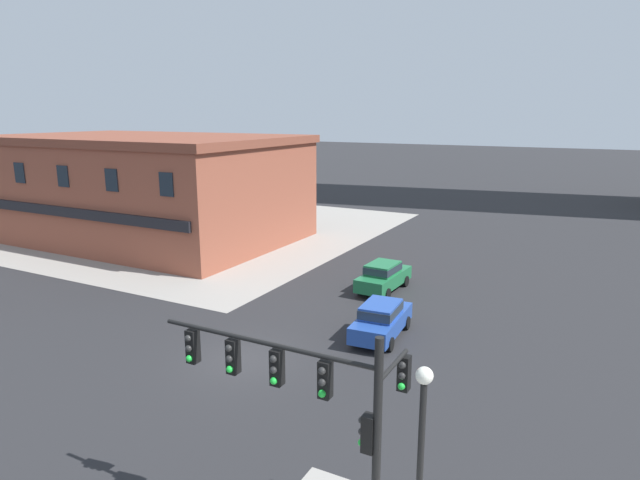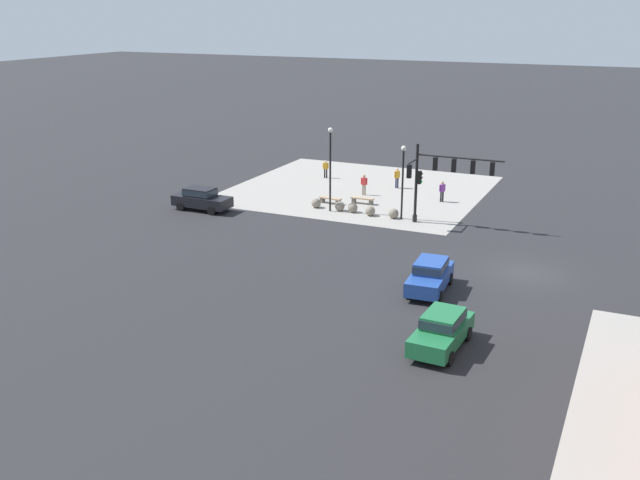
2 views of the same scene
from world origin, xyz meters
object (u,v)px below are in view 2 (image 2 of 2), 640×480
pedestrian_with_bag (326,168)px  car_main_northbound_far (201,198)px  bollard_sphere_curb_b (370,211)px  pedestrian_at_curb (442,190)px  street_lamp_mid_sidewalk (330,160)px  traffic_signal_main (438,174)px  bollard_sphere_curb_a (394,213)px  bench_mid_block (330,200)px  car_main_northbound_near (442,329)px  bench_near_signal (362,200)px  street_lamp_corner_near (403,173)px  pedestrian_walking_east (397,177)px  bollard_sphere_curb_d (340,206)px  pedestrian_near_bench (364,183)px  car_main_southbound_far (430,274)px  bollard_sphere_curb_c (353,208)px  bollard_sphere_curb_e (316,203)px

pedestrian_with_bag → car_main_northbound_far: (4.03, 13.57, 0.01)m
bollard_sphere_curb_b → pedestrian_at_curb: bearing=-121.3°
pedestrian_at_curb → street_lamp_mid_sidewalk: street_lamp_mid_sidewalk is taller
traffic_signal_main → bollard_sphere_curb_a: (3.20, -0.38, -3.24)m
bench_mid_block → street_lamp_mid_sidewalk: bearing=113.4°
street_lamp_mid_sidewalk → car_main_northbound_near: (-13.67, 18.70, -2.90)m
bollard_sphere_curb_a → street_lamp_mid_sidewalk: bearing=1.6°
bench_near_signal → street_lamp_corner_near: (-4.04, 2.69, 2.99)m
bollard_sphere_curb_b → car_main_northbound_far: 12.56m
bollard_sphere_curb_b → pedestrian_walking_east: pedestrian_walking_east is taller
bollard_sphere_curb_d → pedestrian_near_bench: bearing=-88.8°
car_main_northbound_near → car_main_southbound_far: 6.88m
pedestrian_walking_east → car_main_northbound_near: size_ratio=0.38×
car_main_northbound_near → car_main_northbound_far: bearing=-33.7°
bollard_sphere_curb_c → pedestrian_walking_east: (-0.50, -8.53, 0.61)m
traffic_signal_main → street_lamp_corner_near: traffic_signal_main is taller
bollard_sphere_curb_a → pedestrian_walking_east: pedestrian_walking_east is taller
pedestrian_walking_east → street_lamp_mid_sidewalk: 9.60m
bollard_sphere_curb_a → car_main_southbound_far: 13.93m
bollard_sphere_curb_b → street_lamp_corner_near: bearing=-175.2°
bollard_sphere_curb_e → street_lamp_mid_sidewalk: 3.74m
bollard_sphere_curb_a → pedestrian_near_bench: pedestrian_near_bench is taller
bollard_sphere_curb_d → pedestrian_with_bag: 10.94m
bollard_sphere_curb_c → car_main_northbound_far: (10.48, 4.09, 0.56)m
street_lamp_corner_near → car_main_southbound_far: 14.02m
pedestrian_near_bench → pedestrian_walking_east: bearing=-116.2°
traffic_signal_main → street_lamp_corner_near: size_ratio=1.16×
pedestrian_near_bench → car_main_southbound_far: car_main_southbound_far is taller
pedestrian_near_bench → car_main_southbound_far: size_ratio=0.37×
street_lamp_corner_near → pedestrian_near_bench: bearing=-47.0°
bollard_sphere_curb_b → pedestrian_near_bench: (2.63, -5.49, 0.59)m
car_main_northbound_near → car_main_northbound_far: size_ratio=1.01×
bollard_sphere_curb_a → car_main_northbound_near: car_main_northbound_near is taller
street_lamp_mid_sidewalk → bench_near_signal: bearing=-115.4°
pedestrian_with_bag → car_main_southbound_far: bearing=125.9°
bench_near_signal → car_main_southbound_far: size_ratio=0.40×
bollard_sphere_curb_c → pedestrian_at_curb: bearing=-132.0°
bench_mid_block → pedestrian_near_bench: bearing=-110.7°
street_lamp_corner_near → street_lamp_mid_sidewalk: 5.48m
bollard_sphere_curb_e → traffic_signal_main: bearing=175.8°
bollard_sphere_curb_a → pedestrian_walking_east: (2.75, -8.78, 0.61)m
car_main_northbound_far → traffic_signal_main: bearing=-168.4°
street_lamp_corner_near → car_main_southbound_far: street_lamp_corner_near is taller
bollard_sphere_curb_a → bollard_sphere_curb_d: (4.29, -0.23, 0.00)m
pedestrian_walking_east → street_lamp_corner_near: bearing=110.9°
traffic_signal_main → pedestrian_with_bag: size_ratio=3.82×
pedestrian_with_bag → street_lamp_corner_near: size_ratio=0.30×
bollard_sphere_curb_c → car_main_northbound_near: size_ratio=0.16×
bollard_sphere_curb_b → car_main_northbound_near: car_main_northbound_near is taller
bench_mid_block → street_lamp_mid_sidewalk: street_lamp_mid_sidewalk is taller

